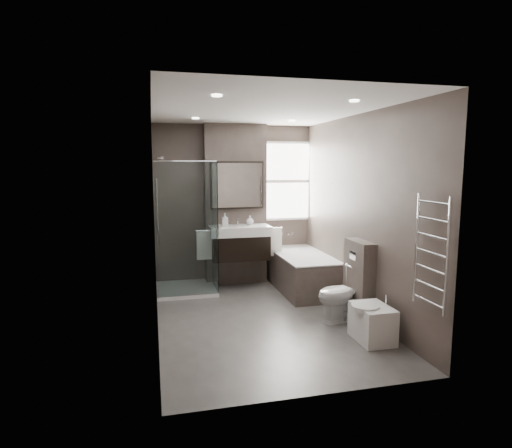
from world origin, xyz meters
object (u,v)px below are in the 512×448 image
object	(u,v)px
toilet	(343,294)
vanity	(240,242)
bidet	(372,322)
bathtub	(302,270)

from	to	relation	value
toilet	vanity	bearing A→B (deg)	-164.68
toilet	bidet	world-z (taller)	toilet
bathtub	toilet	size ratio (longest dim) A/B	2.32
vanity	bidet	world-z (taller)	vanity
bathtub	bidet	distance (m)	2.07
bathtub	toilet	world-z (taller)	toilet
vanity	bathtub	distance (m)	1.07
toilet	bidet	bearing A→B (deg)	-10.41
vanity	bathtub	xyz separation A→B (m)	(0.92, -0.33, -0.43)
toilet	bidet	distance (m)	0.69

